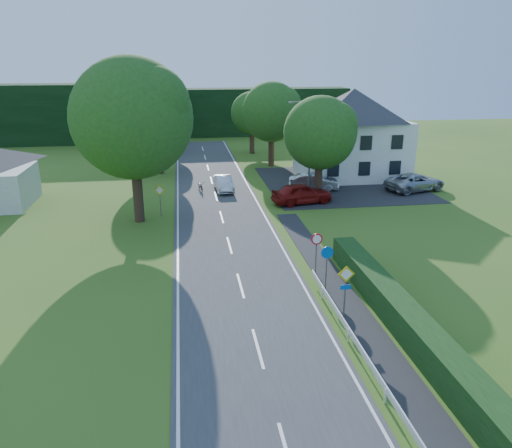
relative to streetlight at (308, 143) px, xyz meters
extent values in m
cube|color=#38383A|center=(-8.06, -10.00, -4.44)|extent=(7.00, 80.00, 0.04)
cube|color=#252528|center=(-3.11, -28.00, -4.44)|extent=(1.50, 44.00, 0.04)
cube|color=#252528|center=(3.94, 3.00, -4.44)|extent=(14.00, 16.00, 0.04)
cube|color=white|center=(-11.31, -10.00, -4.42)|extent=(0.12, 80.00, 0.01)
cube|color=white|center=(-4.81, -10.00, -4.42)|extent=(0.12, 80.00, 0.01)
cube|color=black|center=(-1.56, -30.00, -3.81)|extent=(1.20, 30.00, 1.30)
cube|color=black|center=(-0.06, 36.00, -0.96)|extent=(30.00, 5.00, 7.00)
cube|color=silver|center=(5.94, 6.00, -1.66)|extent=(10.00, 8.00, 5.60)
pyramid|color=#29282D|center=(5.94, 6.00, 2.64)|extent=(10.60, 8.40, 3.00)
cylinder|color=slate|center=(0.14, 0.00, -0.46)|extent=(0.16, 0.16, 8.00)
cylinder|color=slate|center=(-0.66, 0.00, 3.44)|extent=(1.70, 0.10, 0.10)
cube|color=slate|center=(-1.56, 0.00, 3.39)|extent=(0.50, 0.18, 0.12)
cylinder|color=slate|center=(-3.76, -22.00, -3.26)|extent=(0.07, 0.07, 2.40)
cube|color=#D5C00B|center=(-3.76, -22.03, -2.26)|extent=(0.78, 0.04, 0.78)
cube|color=white|center=(-3.76, -22.03, -2.26)|extent=(0.57, 0.05, 0.57)
cube|color=#0C57B8|center=(-3.76, -22.03, -2.91)|extent=(0.50, 0.04, 0.22)
cylinder|color=slate|center=(-3.76, -19.00, -3.36)|extent=(0.07, 0.07, 2.20)
cylinder|color=#0C57B8|center=(-3.76, -19.03, -2.41)|extent=(0.64, 0.04, 0.64)
cylinder|color=slate|center=(-3.76, -17.00, -3.36)|extent=(0.07, 0.07, 2.20)
cylinder|color=red|center=(-3.76, -17.03, -2.41)|extent=(0.64, 0.04, 0.64)
cylinder|color=white|center=(-3.76, -17.05, -2.41)|extent=(0.48, 0.04, 0.48)
cylinder|color=slate|center=(-12.56, -5.00, -3.36)|extent=(0.07, 0.07, 2.20)
cube|color=#D5C00B|center=(-12.56, -5.03, -2.41)|extent=(0.78, 0.04, 0.78)
cube|color=white|center=(-12.56, -5.03, -2.41)|extent=(0.57, 0.05, 0.57)
imported|color=silver|center=(-7.21, 1.79, -3.76)|extent=(1.64, 4.11, 1.33)
imported|color=black|center=(-9.26, 2.08, -3.99)|extent=(0.86, 1.74, 0.88)
imported|color=maroon|center=(-1.24, -3.23, -3.58)|extent=(5.22, 2.85, 1.68)
imported|color=silver|center=(0.87, 1.00, -3.69)|extent=(4.70, 2.53, 1.47)
imported|color=#A9AAB0|center=(9.80, -0.66, -3.65)|extent=(6.09, 4.08, 1.55)
imported|color=red|center=(1.80, 5.00, -3.55)|extent=(2.30, 2.33, 1.74)
camera|label=1|loc=(-10.77, -41.62, 6.90)|focal=35.00mm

